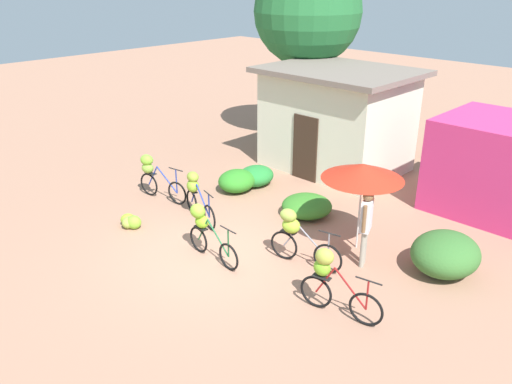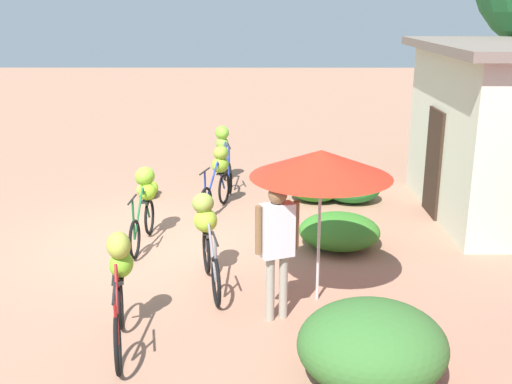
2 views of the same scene
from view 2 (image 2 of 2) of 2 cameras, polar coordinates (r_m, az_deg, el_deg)
ground_plane at (r=10.56m, az=-9.26°, el=-4.56°), size 60.00×60.00×0.00m
hedge_bush_front_left at (r=12.56m, az=5.58°, el=0.61°), size 1.02×1.13×0.64m
hedge_bush_front_right at (r=12.58m, az=8.88°, el=0.40°), size 0.98×1.14×0.59m
hedge_bush_mid at (r=10.24m, az=7.71°, el=-3.60°), size 1.31×1.33×0.53m
hedge_bush_by_door at (r=6.68m, az=10.68°, el=-13.79°), size 1.39×1.57×0.90m
market_umbrella at (r=7.86m, az=6.04°, el=2.62°), size 1.83×1.83×2.08m
bicycle_leftmost at (r=13.70m, az=-2.97°, el=3.75°), size 1.75×0.48×1.24m
bicycle_near_pile at (r=11.92m, az=-3.50°, el=1.71°), size 1.67×0.56×1.22m
bicycle_center_loaded at (r=10.47m, az=-10.26°, el=-0.64°), size 1.68×0.40×1.21m
bicycle_by_shop at (r=8.76m, az=-4.56°, el=-3.72°), size 1.72×0.49×1.26m
bicycle_rightmost at (r=7.45m, az=-12.51°, el=-8.17°), size 1.66×0.40×1.29m
banana_pile_on_ground at (r=12.99m, az=-9.96°, el=0.25°), size 0.76×0.56×0.35m
person_vendor at (r=7.57m, az=1.98°, el=-4.29°), size 0.34×0.54×1.77m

